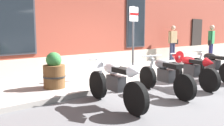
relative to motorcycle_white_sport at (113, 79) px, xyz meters
The scene contains 10 objects.
ground_plane 2.45m from the motorcycle_white_sport, 24.29° to the left, with size 140.00×140.00×0.00m, color #4C4C4F.
sidewalk 3.31m from the motorcycle_white_sport, 48.53° to the left, with size 33.34×2.95×0.12m, color gray.
motorcycle_white_sport is the anchor object (origin of this frame).
motorcycle_grey_naked 1.61m from the motorcycle_white_sport, ahead, with size 0.69×1.99×0.95m.
motorcycle_red_sport 2.86m from the motorcycle_white_sport, ahead, with size 0.78×2.00×1.00m.
motorcycle_black_naked 4.27m from the motorcycle_white_sport, ahead, with size 0.87×1.96×0.94m.
pedestrian_tan_coat 7.89m from the motorcycle_white_sport, 25.40° to the left, with size 0.66×0.27×1.74m.
pedestrian_striped_shirt 8.06m from the motorcycle_white_sport, 12.31° to the left, with size 0.65×0.28×1.75m.
parking_sign 2.79m from the motorcycle_white_sport, 33.94° to the left, with size 0.36×0.07×2.25m.
barrel_planter 1.88m from the motorcycle_white_sport, 102.80° to the left, with size 0.59×0.59×0.94m.
Camera 1 is at (-5.55, -4.78, 1.61)m, focal length 38.56 mm.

